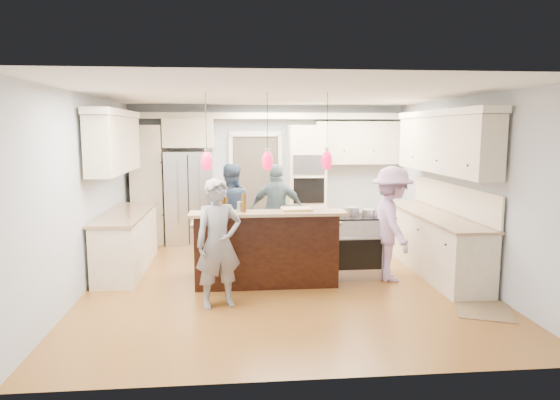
# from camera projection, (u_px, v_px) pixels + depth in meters

# --- Properties ---
(ground_plane) EXTENTS (6.00, 6.00, 0.00)m
(ground_plane) POSITION_uv_depth(u_px,v_px,m) (282.00, 280.00, 7.40)
(ground_plane) COLOR #9F682B
(ground_plane) RESTS_ON ground
(room_shell) EXTENTS (5.54, 6.04, 2.72)m
(room_shell) POSITION_uv_depth(u_px,v_px,m) (282.00, 157.00, 7.15)
(room_shell) COLOR #B2BCC6
(room_shell) RESTS_ON ground
(refrigerator) EXTENTS (0.90, 0.70, 1.80)m
(refrigerator) POSITION_uv_depth(u_px,v_px,m) (190.00, 197.00, 9.74)
(refrigerator) COLOR #B7B7BC
(refrigerator) RESTS_ON ground
(oven_column) EXTENTS (0.72, 0.69, 2.30)m
(oven_column) POSITION_uv_depth(u_px,v_px,m) (306.00, 183.00, 9.94)
(oven_column) COLOR beige
(oven_column) RESTS_ON ground
(back_upper_cabinets) EXTENTS (5.30, 0.61, 2.54)m
(back_upper_cabinets) POSITION_uv_depth(u_px,v_px,m) (231.00, 158.00, 9.82)
(back_upper_cabinets) COLOR beige
(back_upper_cabinets) RESTS_ON ground
(right_counter_run) EXTENTS (0.64, 3.10, 2.51)m
(right_counter_run) POSITION_uv_depth(u_px,v_px,m) (436.00, 204.00, 7.78)
(right_counter_run) COLOR beige
(right_counter_run) RESTS_ON ground
(left_cabinets) EXTENTS (0.64, 2.30, 2.51)m
(left_cabinets) POSITION_uv_depth(u_px,v_px,m) (122.00, 204.00, 7.82)
(left_cabinets) COLOR beige
(left_cabinets) RESTS_ON ground
(kitchen_island) EXTENTS (2.10, 1.46, 1.12)m
(kitchen_island) POSITION_uv_depth(u_px,v_px,m) (265.00, 247.00, 7.38)
(kitchen_island) COLOR black
(kitchen_island) RESTS_ON ground
(island_range) EXTENTS (0.82, 0.71, 0.92)m
(island_range) POSITION_uv_depth(u_px,v_px,m) (357.00, 246.00, 7.60)
(island_range) COLOR #B7B7BC
(island_range) RESTS_ON ground
(pendant_lights) EXTENTS (1.75, 0.15, 1.03)m
(pendant_lights) POSITION_uv_depth(u_px,v_px,m) (267.00, 161.00, 6.63)
(pendant_lights) COLOR black
(pendant_lights) RESTS_ON ground
(person_bar_end) EXTENTS (0.68, 0.55, 1.61)m
(person_bar_end) POSITION_uv_depth(u_px,v_px,m) (218.00, 243.00, 6.20)
(person_bar_end) COLOR slate
(person_bar_end) RESTS_ON ground
(person_far_left) EXTENTS (0.81, 0.64, 1.62)m
(person_far_left) POSITION_uv_depth(u_px,v_px,m) (230.00, 210.00, 8.80)
(person_far_left) COLOR #2E3F5A
(person_far_left) RESTS_ON ground
(person_far_right) EXTENTS (1.00, 0.53, 1.62)m
(person_far_right) POSITION_uv_depth(u_px,v_px,m) (277.00, 210.00, 8.79)
(person_far_right) COLOR #4E666D
(person_far_right) RESTS_ON ground
(person_range_side) EXTENTS (0.63, 1.09, 1.69)m
(person_range_side) POSITION_uv_depth(u_px,v_px,m) (392.00, 224.00, 7.31)
(person_range_side) COLOR #B991C3
(person_range_side) RESTS_ON ground
(floor_rug) EXTENTS (0.96, 1.12, 0.01)m
(floor_rug) POSITION_uv_depth(u_px,v_px,m) (484.00, 307.00, 6.25)
(floor_rug) COLOR olive
(floor_rug) RESTS_ON ground
(water_bottle) EXTENTS (0.09, 0.09, 0.30)m
(water_bottle) POSITION_uv_depth(u_px,v_px,m) (214.00, 201.00, 6.58)
(water_bottle) COLOR silver
(water_bottle) RESTS_ON kitchen_island
(beer_bottle_a) EXTENTS (0.06, 0.06, 0.21)m
(beer_bottle_a) POSITION_uv_depth(u_px,v_px,m) (226.00, 204.00, 6.63)
(beer_bottle_a) COLOR #472E0C
(beer_bottle_a) RESTS_ON kitchen_island
(beer_bottle_b) EXTENTS (0.06, 0.06, 0.23)m
(beer_bottle_b) POSITION_uv_depth(u_px,v_px,m) (222.00, 204.00, 6.59)
(beer_bottle_b) COLOR #472E0C
(beer_bottle_b) RESTS_ON kitchen_island
(beer_bottle_c) EXTENTS (0.08, 0.08, 0.25)m
(beer_bottle_c) POSITION_uv_depth(u_px,v_px,m) (244.00, 203.00, 6.63)
(beer_bottle_c) COLOR #472E0C
(beer_bottle_c) RESTS_ON kitchen_island
(drink_can) EXTENTS (0.08, 0.08, 0.13)m
(drink_can) POSITION_uv_depth(u_px,v_px,m) (240.00, 207.00, 6.69)
(drink_can) COLOR #B7B7BC
(drink_can) RESTS_ON kitchen_island
(cutting_board) EXTENTS (0.42, 0.31, 0.03)m
(cutting_board) POSITION_uv_depth(u_px,v_px,m) (297.00, 209.00, 6.80)
(cutting_board) COLOR tan
(cutting_board) RESTS_ON kitchen_island
(pot_large) EXTENTS (0.22, 0.22, 0.13)m
(pot_large) POSITION_uv_depth(u_px,v_px,m) (352.00, 211.00, 7.60)
(pot_large) COLOR #B7B7BC
(pot_large) RESTS_ON island_range
(pot_small) EXTENTS (0.20, 0.20, 0.10)m
(pot_small) POSITION_uv_depth(u_px,v_px,m) (369.00, 212.00, 7.54)
(pot_small) COLOR #B7B7BC
(pot_small) RESTS_ON island_range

